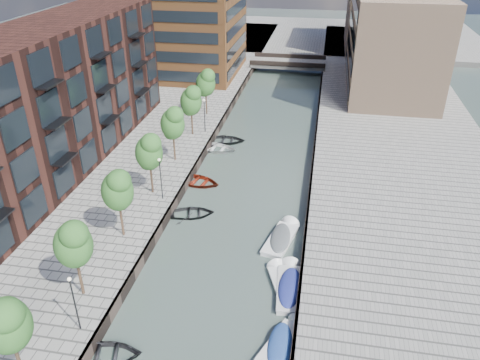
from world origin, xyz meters
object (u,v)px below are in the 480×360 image
(tree_6, at_px, (206,82))
(motorboat_4, at_px, (282,237))
(motorboat_2, at_px, (282,281))
(tree_0, at_px, (6,323))
(tree_5, at_px, (191,100))
(car, at_px, (356,89))
(tree_2, at_px, (117,189))
(sloop_3, at_px, (215,150))
(sloop_4, at_px, (225,142))
(bridge, at_px, (288,63))
(tree_1, at_px, (73,242))
(motorboat_0, at_px, (283,344))
(tree_3, at_px, (149,151))
(sloop_2, at_px, (197,184))
(sloop_1, at_px, (192,215))
(sloop_0, at_px, (102,360))
(motorboat_3, at_px, (290,285))
(tree_4, at_px, (172,122))

(tree_6, relative_size, motorboat_4, 1.10)
(motorboat_2, relative_size, motorboat_4, 0.87)
(tree_0, height_order, tree_5, same)
(motorboat_4, bearing_deg, car, 79.13)
(tree_2, xyz_separation_m, sloop_3, (3.23, 19.14, -5.31))
(tree_6, distance_m, sloop_4, 9.17)
(bridge, distance_m, tree_1, 61.71)
(motorboat_2, distance_m, motorboat_4, 5.40)
(tree_0, relative_size, tree_6, 1.00)
(tree_2, height_order, motorboat_0, tree_2)
(bridge, bearing_deg, tree_5, -104.44)
(sloop_3, distance_m, motorboat_2, 23.65)
(bridge, xyz_separation_m, tree_5, (-8.50, -33.00, 3.92))
(sloop_3, bearing_deg, tree_3, 170.62)
(tree_2, xyz_separation_m, tree_5, (0.00, 21.00, 0.00))
(tree_0, relative_size, motorboat_0, 1.16)
(sloop_3, bearing_deg, motorboat_2, -149.46)
(tree_6, xyz_separation_m, motorboat_4, (12.70, -24.92, -5.10))
(sloop_2, bearing_deg, tree_5, 29.00)
(sloop_1, height_order, sloop_2, sloop_2)
(tree_1, xyz_separation_m, sloop_2, (3.18, 18.02, -5.31))
(sloop_0, distance_m, motorboat_4, 17.20)
(sloop_4, xyz_separation_m, motorboat_4, (8.81, -18.54, 0.21))
(tree_5, bearing_deg, sloop_4, 8.96)
(tree_1, height_order, motorboat_4, tree_1)
(bridge, distance_m, motorboat_3, 57.00)
(tree_2, distance_m, tree_4, 14.00)
(tree_4, relative_size, motorboat_3, 1.10)
(sloop_3, height_order, sloop_4, sloop_3)
(tree_6, bearing_deg, motorboat_4, -63.00)
(tree_3, distance_m, motorboat_4, 14.23)
(tree_1, xyz_separation_m, tree_4, (0.00, 21.00, 0.00))
(tree_5, bearing_deg, tree_1, -90.00)
(sloop_0, bearing_deg, tree_0, 114.28)
(bridge, relative_size, tree_1, 2.18)
(sloop_2, xyz_separation_m, sloop_4, (0.72, 10.59, 0.00))
(tree_5, height_order, sloop_1, tree_5)
(tree_0, height_order, sloop_0, tree_0)
(tree_6, height_order, sloop_4, tree_6)
(tree_5, distance_m, motorboat_3, 27.96)
(sloop_3, bearing_deg, tree_5, 65.51)
(sloop_0, bearing_deg, car, -34.05)
(tree_1, relative_size, tree_3, 1.00)
(tree_3, relative_size, motorboat_4, 1.10)
(motorboat_2, distance_m, motorboat_3, 0.78)
(motorboat_0, bearing_deg, tree_3, 132.47)
(tree_0, distance_m, motorboat_0, 15.93)
(tree_1, distance_m, sloop_4, 29.36)
(bridge, xyz_separation_m, sloop_0, (-5.29, -65.27, -1.39))
(bridge, bearing_deg, tree_0, -97.13)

